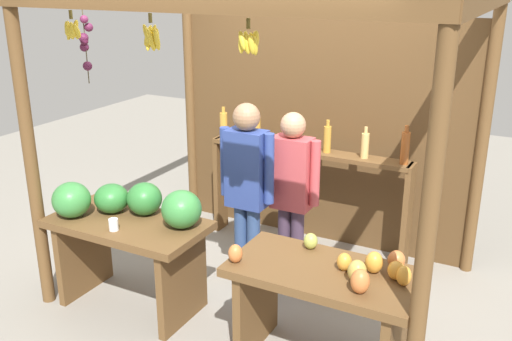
{
  "coord_description": "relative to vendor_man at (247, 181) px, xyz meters",
  "views": [
    {
      "loc": [
        1.97,
        -3.94,
        2.57
      ],
      "look_at": [
        0.0,
        -0.21,
        1.11
      ],
      "focal_mm": 40.48,
      "sensor_mm": 36.0,
      "label": 1
    }
  ],
  "objects": [
    {
      "name": "bottle_shelf_unit",
      "position": [
        0.14,
        0.93,
        -0.17
      ],
      "size": [
        1.97,
        0.22,
        1.34
      ],
      "color": "brown",
      "rests_on": "ground"
    },
    {
      "name": "vendor_man",
      "position": [
        0.0,
        0.0,
        0.0
      ],
      "size": [
        0.48,
        0.22,
        1.61
      ],
      "rotation": [
        0.0,
        0.0,
        -0.19
      ],
      "color": "#314A7D",
      "rests_on": "ground"
    },
    {
      "name": "fruit_counter_left",
      "position": [
        -0.69,
        -0.66,
        -0.27
      ],
      "size": [
        1.27,
        0.68,
        1.03
      ],
      "color": "brown",
      "rests_on": "ground"
    },
    {
      "name": "market_stall",
      "position": [
        0.12,
        0.62,
        0.48
      ],
      "size": [
        3.08,
        2.26,
        2.46
      ],
      "color": "brown",
      "rests_on": "ground"
    },
    {
      "name": "ground_plane",
      "position": [
        0.13,
        0.12,
        -0.96
      ],
      "size": [
        12.0,
        12.0,
        0.0
      ],
      "primitive_type": "plane",
      "color": "gray",
      "rests_on": "ground"
    },
    {
      "name": "fruit_counter_right",
      "position": [
        0.97,
        -0.68,
        -0.4
      ],
      "size": [
        1.24,
        0.64,
        0.9
      ],
      "color": "brown",
      "rests_on": "ground"
    },
    {
      "name": "vendor_woman",
      "position": [
        0.3,
        0.22,
        -0.06
      ],
      "size": [
        0.48,
        0.21,
        1.52
      ],
      "rotation": [
        0.0,
        0.0,
        -0.03
      ],
      "color": "#412F44",
      "rests_on": "ground"
    }
  ]
}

